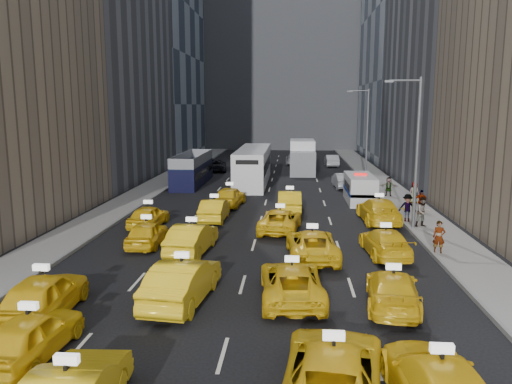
# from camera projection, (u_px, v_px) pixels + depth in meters

# --- Properties ---
(ground) EXTENTS (160.00, 160.00, 0.00)m
(ground) POSITION_uv_depth(u_px,v_px,m) (237.00, 303.00, 18.88)
(ground) COLOR black
(ground) RESTS_ON ground
(sidewalk_west) EXTENTS (3.00, 90.00, 0.15)m
(sidewalk_west) POSITION_uv_depth(u_px,v_px,m) (151.00, 189.00, 44.18)
(sidewalk_west) COLOR gray
(sidewalk_west) RESTS_ON ground
(sidewalk_east) EXTENTS (3.00, 90.00, 0.15)m
(sidewalk_east) POSITION_uv_depth(u_px,v_px,m) (391.00, 192.00, 42.68)
(sidewalk_east) COLOR gray
(sidewalk_east) RESTS_ON ground
(curb_west) EXTENTS (0.15, 90.00, 0.18)m
(curb_west) POSITION_uv_depth(u_px,v_px,m) (167.00, 189.00, 44.08)
(curb_west) COLOR slate
(curb_west) RESTS_ON ground
(curb_east) EXTENTS (0.15, 90.00, 0.18)m
(curb_east) POSITION_uv_depth(u_px,v_px,m) (374.00, 192.00, 42.78)
(curb_east) COLOR slate
(curb_east) RESTS_ON ground
(building_west_far) EXTENTS (16.00, 22.00, 42.00)m
(building_west_far) POSITION_uv_depth(u_px,v_px,m) (133.00, 7.00, 69.83)
(building_west_far) COLOR #2D3847
(building_west_far) RESTS_ON ground
(building_backdrop) EXTENTS (30.00, 12.00, 40.00)m
(building_backdrop) POSITION_uv_depth(u_px,v_px,m) (282.00, 32.00, 86.21)
(building_backdrop) COLOR slate
(building_backdrop) RESTS_ON ground
(streetlight_near) EXTENTS (2.15, 0.22, 9.00)m
(streetlight_near) POSITION_uv_depth(u_px,v_px,m) (415.00, 148.00, 29.17)
(streetlight_near) COLOR #595B60
(streetlight_near) RESTS_ON ground
(streetlight_far) EXTENTS (2.15, 0.22, 9.00)m
(streetlight_far) POSITION_uv_depth(u_px,v_px,m) (366.00, 131.00, 48.82)
(streetlight_far) COLOR #595B60
(streetlight_far) RESTS_ON ground
(taxi_0) EXTENTS (1.91, 4.20, 1.40)m
(taxi_0) POSITION_uv_depth(u_px,v_px,m) (31.00, 335.00, 14.67)
(taxi_0) COLOR yellow
(taxi_0) RESTS_ON ground
(taxi_2) EXTENTS (3.15, 5.68, 1.50)m
(taxi_2) POSITION_uv_depth(u_px,v_px,m) (333.00, 372.00, 12.58)
(taxi_2) COLOR yellow
(taxi_2) RESTS_ON ground
(taxi_4) EXTENTS (2.14, 4.81, 1.61)m
(taxi_4) POSITION_uv_depth(u_px,v_px,m) (43.00, 295.00, 17.50)
(taxi_4) COLOR yellow
(taxi_4) RESTS_ON ground
(taxi_5) EXTENTS (2.30, 5.15, 1.64)m
(taxi_5) POSITION_uv_depth(u_px,v_px,m) (182.00, 281.00, 18.84)
(taxi_5) COLOR yellow
(taxi_5) RESTS_ON ground
(taxi_6) EXTENTS (2.66, 5.16, 1.39)m
(taxi_6) POSITION_uv_depth(u_px,v_px,m) (292.00, 282.00, 19.14)
(taxi_6) COLOR yellow
(taxi_6) RESTS_ON ground
(taxi_7) EXTENTS (2.44, 4.77, 1.33)m
(taxi_7) POSITION_uv_depth(u_px,v_px,m) (392.00, 290.00, 18.43)
(taxi_7) COLOR yellow
(taxi_7) RESTS_ON ground
(taxi_8) EXTENTS (1.72, 4.04, 1.36)m
(taxi_8) POSITION_uv_depth(u_px,v_px,m) (147.00, 233.00, 26.48)
(taxi_8) COLOR yellow
(taxi_8) RESTS_ON ground
(taxi_9) EXTENTS (2.04, 4.75, 1.52)m
(taxi_9) POSITION_uv_depth(u_px,v_px,m) (192.00, 238.00, 25.21)
(taxi_9) COLOR yellow
(taxi_9) RESTS_ON ground
(taxi_10) EXTENTS (2.63, 5.18, 1.40)m
(taxi_10) POSITION_uv_depth(u_px,v_px,m) (312.00, 244.00, 24.31)
(taxi_10) COLOR yellow
(taxi_10) RESTS_ON ground
(taxi_11) EXTENTS (2.23, 4.76, 1.34)m
(taxi_11) POSITION_uv_depth(u_px,v_px,m) (385.00, 242.00, 24.78)
(taxi_11) COLOR yellow
(taxi_11) RESTS_ON ground
(taxi_12) EXTENTS (1.97, 4.10, 1.35)m
(taxi_12) POSITION_uv_depth(u_px,v_px,m) (149.00, 216.00, 30.61)
(taxi_12) COLOR yellow
(taxi_12) RESTS_ON ground
(taxi_13) EXTENTS (1.53, 4.30, 1.41)m
(taxi_13) POSITION_uv_depth(u_px,v_px,m) (214.00, 210.00, 32.36)
(taxi_13) COLOR yellow
(taxi_13) RESTS_ON ground
(taxi_14) EXTENTS (2.70, 5.01, 1.34)m
(taxi_14) POSITION_uv_depth(u_px,v_px,m) (280.00, 220.00, 29.54)
(taxi_14) COLOR yellow
(taxi_14) RESTS_ON ground
(taxi_15) EXTENTS (2.40, 5.45, 1.56)m
(taxi_15) POSITION_uv_depth(u_px,v_px,m) (379.00, 210.00, 31.81)
(taxi_15) COLOR yellow
(taxi_15) RESTS_ON ground
(taxi_16) EXTENTS (2.26, 4.52, 1.48)m
(taxi_16) POSITION_uv_depth(u_px,v_px,m) (230.00, 196.00, 36.91)
(taxi_16) COLOR yellow
(taxi_16) RESTS_ON ground
(taxi_17) EXTENTS (1.63, 4.55, 1.49)m
(taxi_17) POSITION_uv_depth(u_px,v_px,m) (290.00, 201.00, 35.04)
(taxi_17) COLOR yellow
(taxi_17) RESTS_ON ground
(nypd_van) EXTENTS (2.44, 5.40, 2.26)m
(nypd_van) POSITION_uv_depth(u_px,v_px,m) (360.00, 189.00, 38.50)
(nypd_van) COLOR silver
(nypd_van) RESTS_ON ground
(double_decker) EXTENTS (3.33, 10.10, 2.88)m
(double_decker) POSITION_uv_depth(u_px,v_px,m) (193.00, 169.00, 47.23)
(double_decker) COLOR black
(double_decker) RESTS_ON ground
(city_bus) EXTENTS (4.49, 13.28, 3.37)m
(city_bus) POSITION_uv_depth(u_px,v_px,m) (253.00, 166.00, 47.66)
(city_bus) COLOR silver
(city_bus) RESTS_ON ground
(box_truck) EXTENTS (3.65, 8.11, 3.58)m
(box_truck) POSITION_uv_depth(u_px,v_px,m) (302.00, 157.00, 55.32)
(box_truck) COLOR white
(box_truck) RESTS_ON ground
(misc_car_0) EXTENTS (1.76, 4.24, 1.37)m
(misc_car_0) POSITION_uv_depth(u_px,v_px,m) (342.00, 180.00, 45.33)
(misc_car_0) COLOR #929699
(misc_car_0) RESTS_ON ground
(misc_car_1) EXTENTS (2.80, 5.00, 1.32)m
(misc_car_1) POSITION_uv_depth(u_px,v_px,m) (216.00, 165.00, 56.92)
(misc_car_1) COLOR black
(misc_car_1) RESTS_ON ground
(misc_car_2) EXTENTS (1.88, 4.62, 1.34)m
(misc_car_2) POSITION_uv_depth(u_px,v_px,m) (293.00, 159.00, 63.40)
(misc_car_2) COLOR slate
(misc_car_2) RESTS_ON ground
(misc_car_3) EXTENTS (1.95, 4.48, 1.50)m
(misc_car_3) POSITION_uv_depth(u_px,v_px,m) (255.00, 159.00, 62.70)
(misc_car_3) COLOR black
(misc_car_3) RESTS_ON ground
(misc_car_4) EXTENTS (1.62, 4.37, 1.43)m
(misc_car_4) POSITION_uv_depth(u_px,v_px,m) (332.00, 160.00, 61.50)
(misc_car_4) COLOR #A2A6AA
(misc_car_4) RESTS_ON ground
(pedestrian_0) EXTENTS (0.65, 0.49, 1.62)m
(pedestrian_0) POSITION_uv_depth(u_px,v_px,m) (439.00, 237.00, 24.68)
(pedestrian_0) COLOR gray
(pedestrian_0) RESTS_ON sidewalk_east
(pedestrian_1) EXTENTS (0.99, 0.72, 1.83)m
(pedestrian_1) POSITION_uv_depth(u_px,v_px,m) (423.00, 212.00, 30.00)
(pedestrian_1) COLOR gray
(pedestrian_1) RESTS_ON sidewalk_east
(pedestrian_2) EXTENTS (1.19, 0.65, 1.75)m
(pedestrian_2) POSITION_uv_depth(u_px,v_px,m) (407.00, 208.00, 31.42)
(pedestrian_2) COLOR gray
(pedestrian_2) RESTS_ON sidewalk_east
(pedestrian_3) EXTENTS (0.92, 0.43, 1.55)m
(pedestrian_3) POSITION_uv_depth(u_px,v_px,m) (421.00, 201.00, 34.14)
(pedestrian_3) COLOR gray
(pedestrian_3) RESTS_ON sidewalk_east
(pedestrian_4) EXTENTS (0.87, 0.62, 1.60)m
(pedestrian_4) POSITION_uv_depth(u_px,v_px,m) (414.00, 192.00, 37.47)
(pedestrian_4) COLOR gray
(pedestrian_4) RESTS_ON sidewalk_east
(pedestrian_5) EXTENTS (1.48, 0.73, 1.54)m
(pedestrian_5) POSITION_uv_depth(u_px,v_px,m) (389.00, 187.00, 40.34)
(pedestrian_5) COLOR gray
(pedestrian_5) RESTS_ON sidewalk_east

